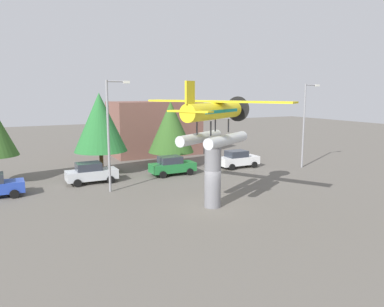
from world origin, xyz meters
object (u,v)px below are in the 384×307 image
(floatplane_monument, at_px, (214,118))
(car_mid_silver, at_px, (91,173))
(car_distant_white, at_px, (238,159))
(storefront_building, at_px, (154,128))
(streetlight_secondary, at_px, (305,120))
(tree_east, at_px, (100,122))
(tree_center_back, at_px, (171,127))
(display_pedestal, at_px, (213,176))
(car_far_green, at_px, (172,166))
(streetlight_primary, at_px, (111,128))

(floatplane_monument, distance_m, car_mid_silver, 12.93)
(floatplane_monument, xyz_separation_m, car_mid_silver, (-5.88, 10.36, -5.03))
(car_distant_white, distance_m, storefront_building, 12.81)
(car_distant_white, bearing_deg, floatplane_monument, -131.10)
(floatplane_monument, xyz_separation_m, car_distant_white, (8.83, 10.12, -5.03))
(streetlight_secondary, height_order, tree_east, streetlight_secondary)
(car_mid_silver, bearing_deg, streetlight_secondary, -8.69)
(car_distant_white, xyz_separation_m, tree_center_back, (-5.82, 3.59, 3.22))
(display_pedestal, height_order, storefront_building, storefront_building)
(storefront_building, bearing_deg, tree_east, -135.97)
(car_far_green, bearing_deg, display_pedestal, -98.89)
(tree_east, bearing_deg, display_pedestal, -73.35)
(floatplane_monument, height_order, car_distant_white, floatplane_monument)
(car_distant_white, relative_size, streetlight_primary, 0.49)
(car_far_green, bearing_deg, streetlight_secondary, -12.19)
(car_distant_white, bearing_deg, car_mid_silver, 179.08)
(tree_center_back, bearing_deg, floatplane_monument, -102.39)
(car_far_green, relative_size, tree_center_back, 0.63)
(floatplane_monument, relative_size, car_far_green, 2.26)
(streetlight_primary, relative_size, streetlight_secondary, 1.01)
(car_mid_silver, xyz_separation_m, streetlight_primary, (0.87, -3.50, 4.01))
(streetlight_primary, relative_size, tree_center_back, 1.27)
(display_pedestal, bearing_deg, streetlight_primary, 125.23)
(display_pedestal, height_order, tree_east, tree_east)
(storefront_building, bearing_deg, tree_center_back, -99.92)
(streetlight_primary, relative_size, tree_east, 1.12)
(display_pedestal, xyz_separation_m, streetlight_primary, (-4.89, 6.92, 2.77))
(display_pedestal, bearing_deg, car_far_green, 81.11)
(tree_center_back, bearing_deg, streetlight_secondary, -28.84)
(car_mid_silver, height_order, car_far_green, same)
(streetlight_secondary, bearing_deg, floatplane_monument, -154.19)
(streetlight_secondary, bearing_deg, tree_center_back, 151.16)
(streetlight_primary, distance_m, tree_center_back, 10.57)
(car_far_green, relative_size, streetlight_primary, 0.49)
(floatplane_monument, height_order, streetlight_secondary, streetlight_secondary)
(car_mid_silver, xyz_separation_m, car_far_green, (7.35, -0.28, 0.00))
(car_far_green, relative_size, car_distant_white, 1.00)
(car_mid_silver, distance_m, tree_east, 5.37)
(display_pedestal, height_order, tree_center_back, tree_center_back)
(car_distant_white, xyz_separation_m, streetlight_primary, (-13.83, -3.26, 4.01))
(display_pedestal, xyz_separation_m, car_far_green, (1.59, 10.14, -1.24))
(car_mid_silver, relative_size, streetlight_primary, 0.49)
(car_far_green, bearing_deg, tree_center_back, 67.04)
(car_mid_silver, bearing_deg, storefront_building, 48.26)
(car_distant_white, xyz_separation_m, storefront_building, (-4.38, 11.81, 2.35))
(car_distant_white, distance_m, streetlight_secondary, 7.79)
(streetlight_secondary, relative_size, storefront_building, 0.80)
(tree_east, bearing_deg, car_far_green, -31.71)
(car_far_green, bearing_deg, car_mid_silver, 177.81)
(floatplane_monument, bearing_deg, storefront_building, 47.93)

